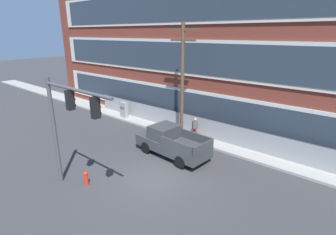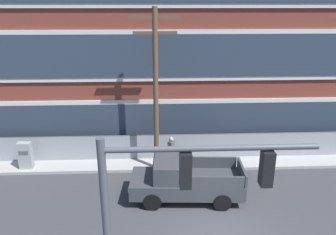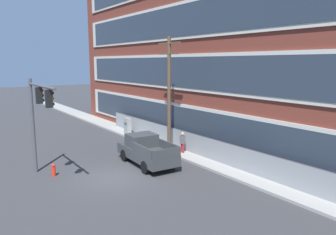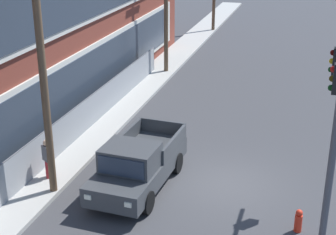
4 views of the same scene
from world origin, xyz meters
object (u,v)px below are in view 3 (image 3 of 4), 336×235
pickup_truck_dark_grey (146,151)px  traffic_signal_mast (38,110)px  electrical_cabinet (128,127)px  fire_hydrant (54,170)px  pedestrian_near_cabinet (183,142)px  utility_pole_near_corner (169,90)px

pickup_truck_dark_grey → traffic_signal_mast: bearing=-99.5°
electrical_cabinet → traffic_signal_mast: bearing=-52.6°
fire_hydrant → pickup_truck_dark_grey: bearing=78.5°
pedestrian_near_cabinet → pickup_truck_dark_grey: bearing=-82.9°
pickup_truck_dark_grey → fire_hydrant: 5.89m
pickup_truck_dark_grey → pedestrian_near_cabinet: bearing=97.1°
utility_pole_near_corner → electrical_cabinet: bearing=177.5°
pickup_truck_dark_grey → pedestrian_near_cabinet: (-0.42, 3.38, 0.04)m
traffic_signal_mast → fire_hydrant: traffic_signal_mast is taller
pickup_truck_dark_grey → utility_pole_near_corner: size_ratio=0.62×
pickup_truck_dark_grey → pedestrian_near_cabinet: pickup_truck_dark_grey is taller
electrical_cabinet → fire_hydrant: (7.17, -8.81, -0.44)m
fire_hydrant → electrical_cabinet: bearing=129.1°
utility_pole_near_corner → fire_hydrant: 9.55m
utility_pole_near_corner → electrical_cabinet: utility_pole_near_corner is taller
electrical_cabinet → pedestrian_near_cabinet: (7.91, 0.32, 0.15)m
traffic_signal_mast → fire_hydrant: (-0.08, 0.68, -3.72)m
electrical_cabinet → fire_hydrant: bearing=-50.9°
pedestrian_near_cabinet → electrical_cabinet: bearing=-177.7°
utility_pole_near_corner → pedestrian_near_cabinet: bearing=37.1°
traffic_signal_mast → electrical_cabinet: size_ratio=3.50×
pickup_truck_dark_grey → electrical_cabinet: bearing=159.9°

